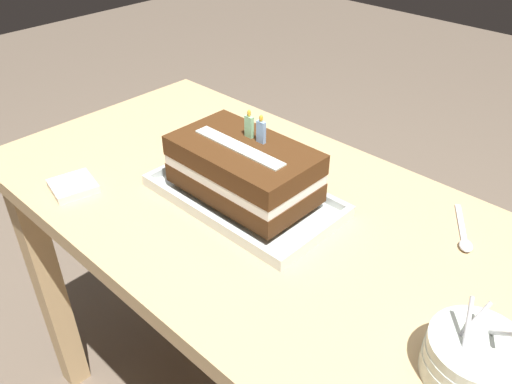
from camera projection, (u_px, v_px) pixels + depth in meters
The scene contains 6 objects.
dining_table at pixel (267, 260), 1.05m from camera, with size 1.22×0.62×0.78m.
foil_tray at pixel (244, 197), 1.00m from camera, with size 0.37×0.21×0.02m.
birthday_cake at pixel (244, 168), 0.97m from camera, with size 0.27×0.16×0.15m.
bowl_stack at pixel (474, 359), 0.66m from camera, with size 0.13×0.13×0.11m.
serving_spoon_near_tray at pixel (464, 239), 0.90m from camera, with size 0.09×0.13×0.01m.
napkin_pile at pixel (73, 186), 1.03m from camera, with size 0.10×0.10×0.02m.
Camera 1 is at (0.53, -0.59, 1.36)m, focal length 36.42 mm.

